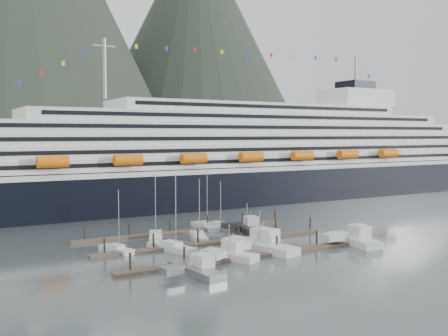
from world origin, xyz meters
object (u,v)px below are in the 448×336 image
Objects in this scene: trawler_b at (229,254)px; trawler_c at (259,245)px; sailboat_g at (205,226)px; trawler_d at (354,239)px; trawler_e at (246,227)px; sailboat_a at (116,250)px; sailboat_e at (156,237)px; sailboat_c at (199,237)px; sailboat_b at (172,248)px; trawler_a at (195,270)px; sailboat_f at (218,226)px; cruise_ship at (233,163)px.

trawler_b is 0.64× the size of trawler_c.
trawler_d is (16.81, -28.68, 0.52)m from sailboat_g.
trawler_b is 0.95× the size of trawler_e.
sailboat_e is (10.54, 7.56, 0.02)m from sailboat_a.
trawler_d reaches higher than trawler_b.
trawler_c is (4.60, -14.65, 0.57)m from sailboat_c.
trawler_d is at bearing -129.81° from sailboat_b.
sailboat_c reaches higher than trawler_d.
sailboat_f is at bearing -41.44° from trawler_a.
trawler_c is 1.25× the size of trawler_d.
trawler_b is (4.00, -22.12, 0.42)m from sailboat_e.
sailboat_g is 1.29× the size of trawler_b.
sailboat_b is 17.21m from trawler_a.
sailboat_e is 1.05× the size of sailboat_g.
cruise_ship is at bearing -42.03° from trawler_a.
trawler_e is at bearing -73.93° from sailboat_e.
trawler_c is at bearing -139.39° from sailboat_b.
sailboat_c is at bearing -71.72° from sailboat_b.
sailboat_a is 21.15m from trawler_a.
trawler_c is (22.54, -11.46, 0.58)m from sailboat_a.
trawler_a is at bearing -168.07° from sailboat_e.
trawler_c is (12.00, -19.02, 0.56)m from sailboat_e.
trawler_a is 10.92m from trawler_b.
sailboat_a is 27.72m from sailboat_g.
sailboat_g is 1.04× the size of trawler_d.
trawler_e is at bearing -98.23° from sailboat_a.
sailboat_b reaches higher than trawler_a.
sailboat_a is at bearing 118.13° from sailboat_g.
sailboat_a is 1.11× the size of trawler_b.
sailboat_c is 8.60m from sailboat_e.
trawler_b is at bearing -172.55° from sailboat_c.
trawler_e is at bearing 34.86° from trawler_d.
sailboat_b reaches higher than trawler_b.
sailboat_e is 0.87× the size of trawler_c.
trawler_a is 0.72× the size of trawler_c.
sailboat_c is 26.79m from trawler_a.
sailboat_g is 9.72m from trawler_e.
trawler_a is (5.35, -20.46, 0.42)m from sailboat_a.
sailboat_e is 20.08m from trawler_e.
trawler_c is (-1.95, -24.44, 0.57)m from sailboat_g.
trawler_e is at bearing -51.76° from trawler_a.
sailboat_c reaches higher than trawler_a.
sailboat_c reaches higher than sailboat_a.
trawler_d is (18.76, -4.24, -0.05)m from trawler_c.
sailboat_f is 30.98m from trawler_d.
trawler_c reaches higher than trawler_e.
sailboat_e is at bearing -135.67° from cruise_ship.
trawler_d is at bearing -100.57° from cruise_ship.
sailboat_c is at bearing 112.76° from sailboat_f.
sailboat_g is 33.25m from trawler_d.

